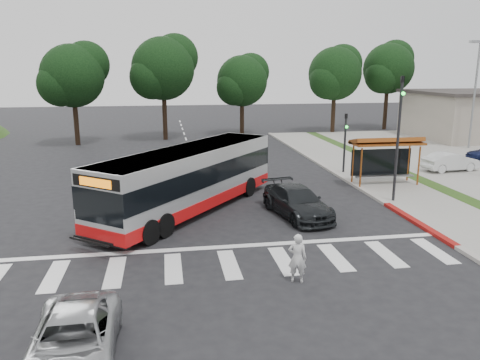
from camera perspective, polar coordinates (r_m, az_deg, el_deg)
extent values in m
plane|color=black|center=(21.71, -3.16, -4.99)|extent=(140.00, 140.00, 0.00)
cube|color=gray|center=(32.10, 15.12, 0.76)|extent=(4.00, 40.00, 0.12)
cube|color=#9E9991|center=(31.33, 11.78, 0.67)|extent=(0.30, 40.00, 0.15)
cube|color=maroon|center=(22.62, 20.82, -4.91)|extent=(0.32, 6.00, 0.15)
cube|color=silver|center=(17.07, -1.31, -10.23)|extent=(18.00, 2.60, 0.01)
cylinder|color=#8F4617|center=(27.83, 14.53, 1.44)|extent=(0.10, 0.10, 2.30)
cylinder|color=#8F4617|center=(29.46, 20.96, 1.62)|extent=(0.10, 0.10, 2.30)
cylinder|color=#8F4617|center=(28.91, 13.58, 1.93)|extent=(0.10, 0.10, 2.30)
cylinder|color=#8F4617|center=(30.48, 19.84, 2.09)|extent=(0.10, 0.10, 2.30)
cube|color=#8F4617|center=(28.90, 17.48, 4.30)|extent=(4.20, 1.60, 0.12)
cube|color=#8F4617|center=(28.92, 17.46, 4.61)|extent=(4.20, 1.32, 0.51)
cube|color=black|center=(29.64, 16.80, 2.11)|extent=(3.80, 0.06, 1.60)
cube|color=gray|center=(29.27, 17.21, 0.44)|extent=(3.60, 0.40, 0.08)
cylinder|color=black|center=(25.18, 18.68, 4.51)|extent=(0.14, 0.14, 6.50)
imported|color=black|center=(24.94, 19.16, 10.76)|extent=(0.16, 0.20, 1.00)
sphere|color=#19E533|center=(24.79, 19.29, 9.92)|extent=(0.18, 0.18, 0.18)
cylinder|color=black|center=(31.65, 12.65, 4.30)|extent=(0.14, 0.14, 4.00)
imported|color=black|center=(31.45, 12.79, 7.00)|extent=(0.16, 0.20, 1.00)
sphere|color=#19E533|center=(31.32, 12.88, 6.33)|extent=(0.18, 0.18, 0.18)
cylinder|color=gray|center=(44.94, 26.67, 9.18)|extent=(0.18, 0.18, 9.00)
cube|color=gray|center=(44.61, 26.68, 14.84)|extent=(0.80, 0.35, 0.22)
cylinder|color=black|center=(51.97, 11.30, 8.18)|extent=(0.44, 0.44, 4.40)
sphere|color=black|center=(51.77, 11.50, 12.59)|extent=(5.60, 5.60, 5.60)
sphere|color=black|center=(52.95, 12.40, 13.65)|extent=(4.20, 4.20, 4.20)
sphere|color=black|center=(50.79, 10.69, 11.82)|extent=(3.92, 3.92, 3.92)
cylinder|color=black|center=(56.57, 17.32, 8.37)|extent=(0.44, 0.44, 4.84)
sphere|color=black|center=(56.40, 17.64, 12.82)|extent=(5.60, 5.60, 5.60)
sphere|color=black|center=(57.66, 18.36, 13.87)|extent=(4.20, 4.20, 4.20)
sphere|color=black|center=(55.34, 16.98, 12.06)|extent=(3.92, 3.92, 3.92)
cylinder|color=black|center=(46.69, -9.16, 7.84)|extent=(0.44, 0.44, 4.84)
sphere|color=black|center=(46.48, -9.37, 13.25)|extent=(6.00, 6.00, 6.00)
sphere|color=black|center=(47.41, -7.93, 14.63)|extent=(4.50, 4.50, 4.50)
sphere|color=black|center=(45.75, -10.67, 12.23)|extent=(4.20, 4.20, 4.20)
cylinder|color=black|center=(49.40, 0.24, 7.80)|extent=(0.44, 0.44, 3.96)
sphere|color=black|center=(49.18, 0.25, 11.98)|extent=(5.20, 5.20, 5.20)
sphere|color=black|center=(50.11, 1.30, 13.03)|extent=(3.90, 3.90, 3.90)
sphere|color=black|center=(48.41, -0.71, 11.21)|extent=(3.64, 3.64, 3.64)
cylinder|color=black|center=(45.41, -19.35, 6.83)|extent=(0.44, 0.44, 4.40)
sphere|color=black|center=(45.17, -19.75, 11.86)|extent=(5.60, 5.60, 5.60)
sphere|color=black|center=(45.82, -18.25, 13.24)|extent=(4.20, 4.20, 4.20)
sphere|color=black|center=(44.68, -21.09, 10.85)|extent=(3.92, 3.92, 3.92)
imported|color=silver|center=(15.58, 7.01, -9.43)|extent=(0.71, 0.59, 1.67)
imported|color=black|center=(22.33, 6.97, -2.65)|extent=(2.86, 5.13, 1.41)
imported|color=#A3A5A8|center=(12.29, -19.66, -18.02)|extent=(2.11, 4.42, 1.22)
imported|color=silver|center=(34.61, 24.29, 2.06)|extent=(3.97, 1.80, 1.26)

